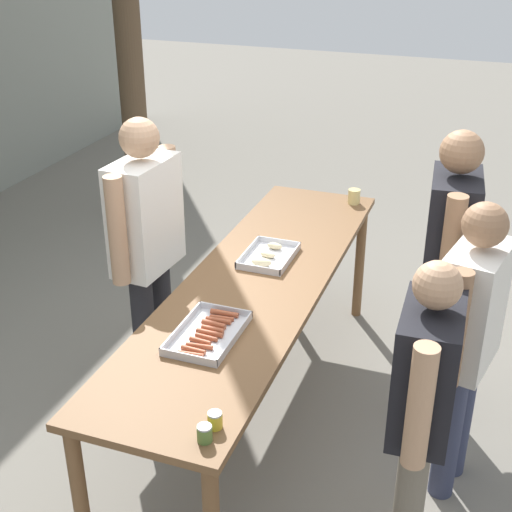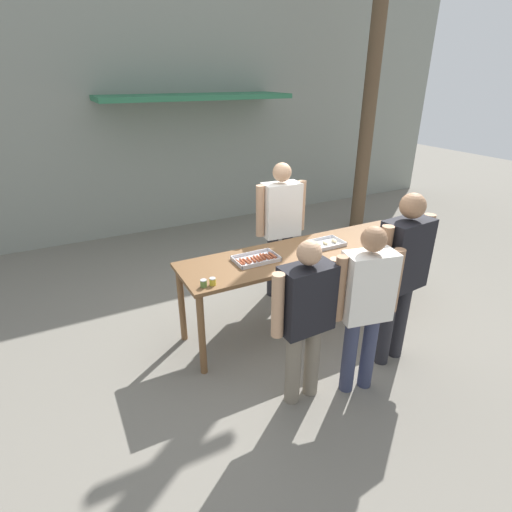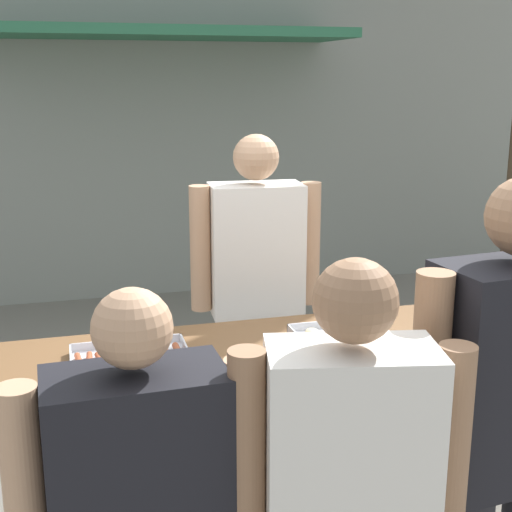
{
  "view_description": "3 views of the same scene",
  "coord_description": "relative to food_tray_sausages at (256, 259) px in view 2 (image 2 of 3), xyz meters",
  "views": [
    {
      "loc": [
        -3.31,
        -1.21,
        2.83
      ],
      "look_at": [
        0.0,
        0.0,
        1.09
      ],
      "focal_mm": 50.0,
      "sensor_mm": 36.0,
      "label": 1
    },
    {
      "loc": [
        -2.39,
        -3.38,
        2.74
      ],
      "look_at": [
        -0.63,
        0.02,
        0.99
      ],
      "focal_mm": 28.0,
      "sensor_mm": 36.0,
      "label": 2
    },
    {
      "loc": [
        -0.84,
        -2.7,
        2.06
      ],
      "look_at": [
        0.09,
        0.73,
        1.16
      ],
      "focal_mm": 50.0,
      "sensor_mm": 36.0,
      "label": 3
    }
  ],
  "objects": [
    {
      "name": "ground_plane",
      "position": [
        0.62,
        -0.02,
        -0.96
      ],
      "size": [
        24.0,
        24.0,
        0.0
      ],
      "primitive_type": "plane",
      "color": "slate"
    },
    {
      "name": "building_facade_back",
      "position": [
        0.62,
        3.96,
        1.3
      ],
      "size": [
        12.0,
        1.11,
        4.5
      ],
      "color": "gray",
      "rests_on": "ground"
    },
    {
      "name": "serving_table",
      "position": [
        0.62,
        -0.02,
        -0.11
      ],
      "size": [
        2.91,
        0.76,
        0.94
      ],
      "color": "brown",
      "rests_on": "ground"
    },
    {
      "name": "food_tray_sausages",
      "position": [
        0.0,
        0.0,
        0.0
      ],
      "size": [
        0.47,
        0.29,
        0.04
      ],
      "color": "silver",
      "rests_on": "serving_table"
    },
    {
      "name": "food_tray_buns",
      "position": [
        0.89,
        0.0,
        0.0
      ],
      "size": [
        0.4,
        0.28,
        0.06
      ],
      "color": "silver",
      "rests_on": "serving_table"
    },
    {
      "name": "condiment_jar_mustard",
      "position": [
        -0.7,
        -0.29,
        0.02
      ],
      "size": [
        0.06,
        0.06,
        0.07
      ],
      "color": "#567A38",
      "rests_on": "serving_table"
    },
    {
      "name": "condiment_jar_ketchup",
      "position": [
        -0.61,
        -0.29,
        0.02
      ],
      "size": [
        0.06,
        0.06,
        0.07
      ],
      "color": "gold",
      "rests_on": "serving_table"
    },
    {
      "name": "beer_cup",
      "position": [
        1.94,
        -0.28,
        0.04
      ],
      "size": [
        0.09,
        0.09,
        0.1
      ],
      "color": "#DBC67A",
      "rests_on": "serving_table"
    },
    {
      "name": "person_server_behind_table",
      "position": [
        0.72,
        0.71,
        0.1
      ],
      "size": [
        0.68,
        0.29,
        1.78
      ],
      "rotation": [
        0.0,
        0.0,
        -0.07
      ],
      "color": "#232328",
      "rests_on": "ground"
    },
    {
      "name": "person_customer_holding_hotdog",
      "position": [
        -0.08,
        -1.05,
        -0.04
      ],
      "size": [
        0.67,
        0.27,
        1.56
      ],
      "rotation": [
        0.0,
        0.0,
        3.18
      ],
      "color": "#756B5B",
      "rests_on": "ground"
    },
    {
      "name": "person_customer_with_cup",
      "position": [
        1.04,
        -1.01,
        0.1
      ],
      "size": [
        0.69,
        0.31,
        1.79
      ],
      "rotation": [
        0.0,
        0.0,
        3.24
      ],
      "color": "#232328",
      "rests_on": "ground"
    },
    {
      "name": "person_customer_waiting_in_line",
      "position": [
        0.45,
        -1.19,
        0.01
      ],
      "size": [
        0.62,
        0.32,
        1.64
      ],
      "rotation": [
        0.0,
        0.0,
        2.94
      ],
      "color": "#333851",
      "rests_on": "ground"
    },
    {
      "name": "utility_pole",
      "position": [
        3.39,
        2.27,
        2.35
      ],
      "size": [
        1.1,
        0.25,
        6.48
      ],
      "color": "brown",
      "rests_on": "ground"
    }
  ]
}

